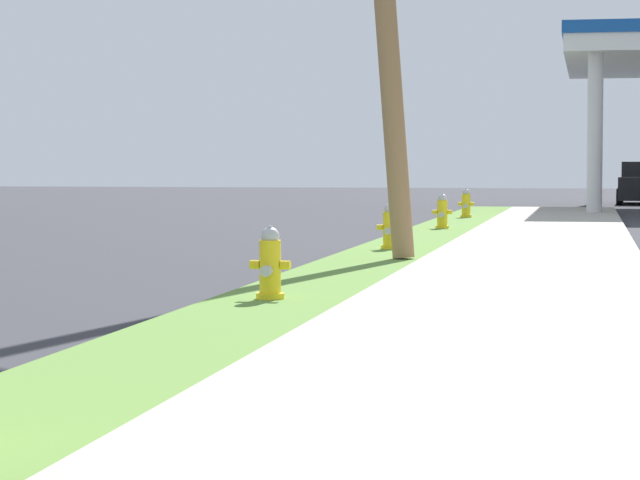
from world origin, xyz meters
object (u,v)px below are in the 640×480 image
at_px(fire_hydrant_fourth, 442,213).
at_px(fire_hydrant_fifth, 466,205).
at_px(fire_hydrant_second, 270,267).
at_px(fire_hydrant_third, 390,229).

relative_size(fire_hydrant_fourth, fire_hydrant_fifth, 1.00).
height_order(fire_hydrant_second, fire_hydrant_fifth, same).
relative_size(fire_hydrant_second, fire_hydrant_third, 1.00).
distance_m(fire_hydrant_second, fire_hydrant_fourth, 15.34).
bearing_deg(fire_hydrant_second, fire_hydrant_fourth, 89.57).
height_order(fire_hydrant_second, fire_hydrant_fourth, same).
xyz_separation_m(fire_hydrant_third, fire_hydrant_fourth, (0.09, 7.10, 0.00)).
height_order(fire_hydrant_second, fire_hydrant_third, same).
distance_m(fire_hydrant_second, fire_hydrant_third, 8.23).
bearing_deg(fire_hydrant_third, fire_hydrant_fifth, 89.74).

